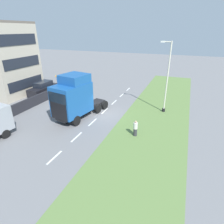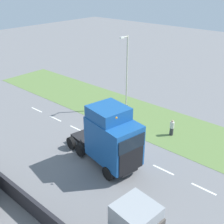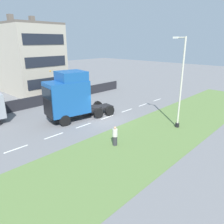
{
  "view_description": "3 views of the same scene",
  "coord_description": "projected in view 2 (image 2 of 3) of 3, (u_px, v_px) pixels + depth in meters",
  "views": [
    {
      "loc": [
        -8.43,
        18.14,
        9.0
      ],
      "look_at": [
        -1.87,
        1.63,
        1.13
      ],
      "focal_mm": 30.0,
      "sensor_mm": 36.0,
      "label": 1
    },
    {
      "loc": [
        15.39,
        13.99,
        13.12
      ],
      "look_at": [
        -2.11,
        -1.26,
        1.84
      ],
      "focal_mm": 45.0,
      "sensor_mm": 36.0,
      "label": 2
    },
    {
      "loc": [
        -14.98,
        14.58,
        7.55
      ],
      "look_at": [
        -2.25,
        0.99,
        1.48
      ],
      "focal_mm": 35.0,
      "sensor_mm": 36.0,
      "label": 3
    }
  ],
  "objects": [
    {
      "name": "boundary_wall",
      "position": [
        14.0,
        191.0,
        18.05
      ],
      "size": [
        0.25,
        24.0,
        1.28
      ],
      "color": "#232328",
      "rests_on": "ground"
    },
    {
      "name": "lamp_post",
      "position": [
        126.0,
        77.0,
        29.12
      ],
      "size": [
        1.29,
        0.35,
        7.92
      ],
      "color": "black",
      "rests_on": "ground"
    },
    {
      "name": "pedestrian",
      "position": [
        172.0,
        128.0,
        25.37
      ],
      "size": [
        0.39,
        0.39,
        1.54
      ],
      "color": "#333338",
      "rests_on": "ground"
    },
    {
      "name": "grass_verge",
      "position": [
        147.0,
        119.0,
        28.5
      ],
      "size": [
        7.0,
        44.0,
        0.01
      ],
      "color": "#607F42",
      "rests_on": "ground"
    },
    {
      "name": "lane_markings",
      "position": [
        101.0,
        140.0,
        24.85
      ],
      "size": [
        0.16,
        21.0,
        0.0
      ],
      "color": "white",
      "rests_on": "ground"
    },
    {
      "name": "ground_plane",
      "position": [
        107.0,
        143.0,
        24.43
      ],
      "size": [
        120.0,
        120.0,
        0.0
      ],
      "primitive_type": "plane",
      "color": "slate",
      "rests_on": "ground"
    },
    {
      "name": "lorry_cab",
      "position": [
        111.0,
        138.0,
        20.52
      ],
      "size": [
        3.8,
        7.33,
        4.97
      ],
      "rotation": [
        0.0,
        0.0,
        -0.19
      ],
      "color": "black",
      "rests_on": "ground"
    }
  ]
}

